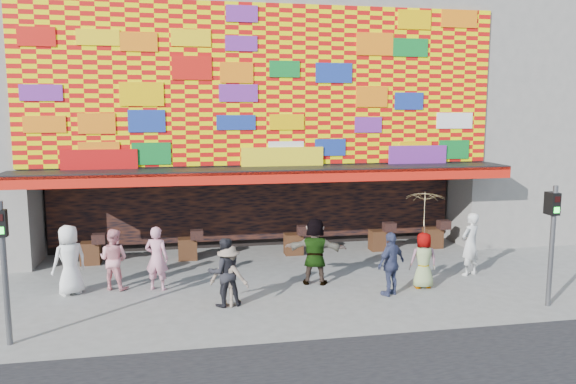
% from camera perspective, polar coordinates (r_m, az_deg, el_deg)
% --- Properties ---
extents(ground, '(90.00, 90.00, 0.00)m').
position_cam_1_polar(ground, '(14.46, 0.25, -11.04)').
color(ground, slate).
rests_on(ground, ground).
extents(shop_building, '(15.20, 9.40, 10.00)m').
position_cam_1_polar(shop_building, '(21.73, -3.92, 9.44)').
color(shop_building, gray).
rests_on(shop_building, ground).
extents(neighbor_right, '(11.00, 8.00, 12.00)m').
position_cam_1_polar(neighbor_right, '(26.51, 25.74, 10.10)').
color(neighbor_right, gray).
rests_on(neighbor_right, ground).
extents(signal_left, '(0.22, 0.20, 3.00)m').
position_cam_1_polar(signal_left, '(12.76, -26.93, -5.88)').
color(signal_left, '#59595B').
rests_on(signal_left, ground).
extents(signal_right, '(0.22, 0.20, 3.00)m').
position_cam_1_polar(signal_right, '(15.09, 25.30, -3.70)').
color(signal_right, '#59595B').
rests_on(signal_right, ground).
extents(ped_a, '(1.08, 1.01, 1.85)m').
position_cam_1_polar(ped_a, '(15.79, -21.32, -6.45)').
color(ped_a, white).
rests_on(ped_a, ground).
extents(ped_b, '(0.73, 0.60, 1.74)m').
position_cam_1_polar(ped_b, '(15.50, -13.19, -6.57)').
color(ped_b, pink).
rests_on(ped_b, ground).
extents(ped_c, '(0.93, 0.78, 1.71)m').
position_cam_1_polar(ped_c, '(13.99, -6.47, -8.09)').
color(ped_c, black).
rests_on(ped_c, ground).
extents(ped_d, '(1.14, 0.93, 1.53)m').
position_cam_1_polar(ped_d, '(13.98, -6.04, -8.48)').
color(ped_d, gray).
rests_on(ped_d, ground).
extents(ped_e, '(1.06, 0.85, 1.68)m').
position_cam_1_polar(ped_e, '(14.93, 10.43, -7.18)').
color(ped_e, '#353C5D').
rests_on(ped_e, ground).
extents(ped_f, '(1.82, 1.06, 1.87)m').
position_cam_1_polar(ped_f, '(15.62, 2.77, -6.00)').
color(ped_f, gray).
rests_on(ped_f, ground).
extents(ped_g, '(0.79, 0.55, 1.53)m').
position_cam_1_polar(ped_g, '(15.72, 13.59, -6.76)').
color(ped_g, gray).
rests_on(ped_g, ground).
extents(ped_h, '(0.80, 0.68, 1.85)m').
position_cam_1_polar(ped_h, '(17.26, 18.02, -5.06)').
color(ped_h, silver).
rests_on(ped_h, ground).
extents(ped_i, '(0.99, 0.90, 1.65)m').
position_cam_1_polar(ped_i, '(15.89, -17.30, -6.52)').
color(ped_i, pink).
rests_on(ped_i, ground).
extents(parasol, '(1.30, 1.32, 1.90)m').
position_cam_1_polar(parasol, '(15.42, 13.77, -1.71)').
color(parasol, beige).
rests_on(parasol, ground).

